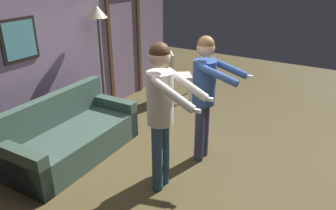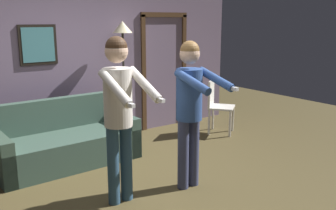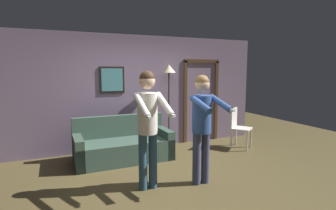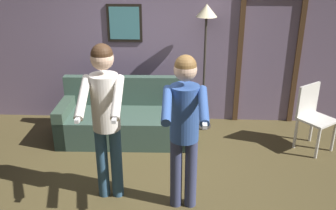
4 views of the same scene
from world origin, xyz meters
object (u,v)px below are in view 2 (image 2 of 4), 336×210
object	(u,v)px
couch	(66,144)
dining_chair_distant	(217,103)
person_standing_left	(119,104)
person_standing_right	(190,101)
torchiere_lamp	(123,44)

from	to	relation	value
couch	dining_chair_distant	distance (m)	2.70
couch	person_standing_left	size ratio (longest dim) A/B	1.07
person_standing_left	dining_chair_distant	bearing A→B (deg)	26.25
person_standing_right	torchiere_lamp	bearing A→B (deg)	82.03
person_standing_right	dining_chair_distant	bearing A→B (deg)	38.81
torchiere_lamp	person_standing_left	world-z (taller)	torchiere_lamp
torchiere_lamp	dining_chair_distant	world-z (taller)	torchiere_lamp
couch	torchiere_lamp	size ratio (longest dim) A/B	0.99
couch	torchiere_lamp	bearing A→B (deg)	19.84
person_standing_right	dining_chair_distant	size ratio (longest dim) A/B	1.86
torchiere_lamp	dining_chair_distant	size ratio (longest dim) A/B	2.08
couch	person_standing_right	size ratio (longest dim) A/B	1.11
couch	dining_chair_distant	world-z (taller)	dining_chair_distant
couch	person_standing_left	world-z (taller)	person_standing_left
dining_chair_distant	torchiere_lamp	bearing A→B (deg)	158.40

